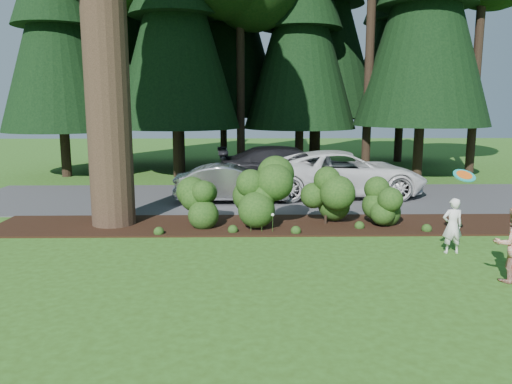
{
  "coord_description": "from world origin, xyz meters",
  "views": [
    {
      "loc": [
        -0.69,
        -10.9,
        3.53
      ],
      "look_at": [
        -0.47,
        1.6,
        1.3
      ],
      "focal_mm": 35.0,
      "sensor_mm": 36.0,
      "label": 1
    }
  ],
  "objects_px": {
    "car_white_suv": "(343,173)",
    "car_silver_wagon": "(232,183)",
    "frisbee": "(464,175)",
    "car_dark_suv": "(289,167)",
    "child": "(452,226)",
    "adult": "(512,244)"
  },
  "relations": [
    {
      "from": "car_silver_wagon",
      "to": "car_dark_suv",
      "type": "xyz_separation_m",
      "value": [
        2.31,
        3.08,
        0.2
      ]
    },
    {
      "from": "child",
      "to": "adult",
      "type": "relative_size",
      "value": 0.86
    },
    {
      "from": "frisbee",
      "to": "adult",
      "type": "bearing_deg",
      "value": -87.76
    },
    {
      "from": "car_dark_suv",
      "to": "frisbee",
      "type": "xyz_separation_m",
      "value": [
        3.43,
        -9.03,
        0.94
      ]
    },
    {
      "from": "car_dark_suv",
      "to": "car_white_suv",
      "type": "bearing_deg",
      "value": -139.81
    },
    {
      "from": "child",
      "to": "frisbee",
      "type": "height_order",
      "value": "frisbee"
    },
    {
      "from": "child",
      "to": "car_silver_wagon",
      "type": "bearing_deg",
      "value": -51.88
    },
    {
      "from": "child",
      "to": "adult",
      "type": "distance_m",
      "value": 1.97
    },
    {
      "from": "car_white_suv",
      "to": "car_dark_suv",
      "type": "relative_size",
      "value": 1.04
    },
    {
      "from": "adult",
      "to": "car_white_suv",
      "type": "bearing_deg",
      "value": -78.44
    },
    {
      "from": "car_dark_suv",
      "to": "child",
      "type": "xyz_separation_m",
      "value": [
        3.11,
        -9.31,
        -0.23
      ]
    },
    {
      "from": "car_white_suv",
      "to": "frisbee",
      "type": "bearing_deg",
      "value": -169.66
    },
    {
      "from": "adult",
      "to": "frisbee",
      "type": "distance_m",
      "value": 2.45
    },
    {
      "from": "car_white_suv",
      "to": "car_dark_suv",
      "type": "xyz_separation_m",
      "value": [
        -1.9,
        1.93,
        0.0
      ]
    },
    {
      "from": "car_white_suv",
      "to": "car_silver_wagon",
      "type": "bearing_deg",
      "value": 103.43
    },
    {
      "from": "car_silver_wagon",
      "to": "car_white_suv",
      "type": "height_order",
      "value": "car_white_suv"
    },
    {
      "from": "car_white_suv",
      "to": "frisbee",
      "type": "xyz_separation_m",
      "value": [
        1.53,
        -7.09,
        0.94
      ]
    },
    {
      "from": "car_silver_wagon",
      "to": "frisbee",
      "type": "relative_size",
      "value": 7.41
    },
    {
      "from": "frisbee",
      "to": "car_dark_suv",
      "type": "bearing_deg",
      "value": 110.78
    },
    {
      "from": "car_silver_wagon",
      "to": "car_white_suv",
      "type": "relative_size",
      "value": 0.65
    },
    {
      "from": "car_silver_wagon",
      "to": "adult",
      "type": "relative_size",
      "value": 2.62
    },
    {
      "from": "car_silver_wagon",
      "to": "car_dark_suv",
      "type": "height_order",
      "value": "car_dark_suv"
    }
  ]
}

